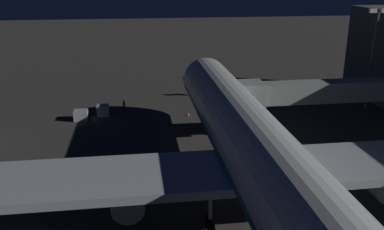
% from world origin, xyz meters
% --- Properties ---
extents(ground_plane, '(320.00, 320.00, 0.00)m').
position_xyz_m(ground_plane, '(0.00, 0.00, 0.00)').
color(ground_plane, '#383533').
extents(airliner_at_gate, '(53.87, 61.03, 19.71)m').
position_xyz_m(airliner_at_gate, '(-0.00, 9.50, 5.76)').
color(airliner_at_gate, silver).
rests_on(airliner_at_gate, ground_plane).
extents(jet_bridge, '(20.02, 3.40, 7.38)m').
position_xyz_m(jet_bridge, '(-10.88, -9.36, 5.84)').
color(jet_bridge, '#9E9E99').
rests_on(jet_bridge, ground_plane).
extents(apron_floodlight_mast, '(2.90, 0.50, 15.02)m').
position_xyz_m(apron_floodlight_mast, '(-25.50, -19.31, 8.89)').
color(apron_floodlight_mast, '#59595E').
rests_on(apron_floodlight_mast, ground_plane).
extents(baggage_container_near_belt, '(1.71, 1.61, 1.54)m').
position_xyz_m(baggage_container_near_belt, '(14.53, -21.34, 0.77)').
color(baggage_container_near_belt, '#B7BABF').
rests_on(baggage_container_near_belt, ground_plane).
extents(baggage_container_mid_row, '(1.89, 1.77, 1.44)m').
position_xyz_m(baggage_container_mid_row, '(17.51, -19.62, 0.72)').
color(baggage_container_mid_row, '#B7BABF').
rests_on(baggage_container_mid_row, ground_plane).
extents(ground_crew_near_nose_gear, '(0.40, 0.40, 1.88)m').
position_xyz_m(ground_crew_near_nose_gear, '(11.49, -22.46, 1.04)').
color(ground_crew_near_nose_gear, black).
rests_on(ground_crew_near_nose_gear, ground_plane).
extents(traffic_cone_nose_port, '(0.36, 0.36, 0.55)m').
position_xyz_m(traffic_cone_nose_port, '(-2.20, -19.47, 0.28)').
color(traffic_cone_nose_port, orange).
rests_on(traffic_cone_nose_port, ground_plane).
extents(traffic_cone_nose_starboard, '(0.36, 0.36, 0.55)m').
position_xyz_m(traffic_cone_nose_starboard, '(2.20, -19.47, 0.28)').
color(traffic_cone_nose_starboard, orange).
rests_on(traffic_cone_nose_starboard, ground_plane).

